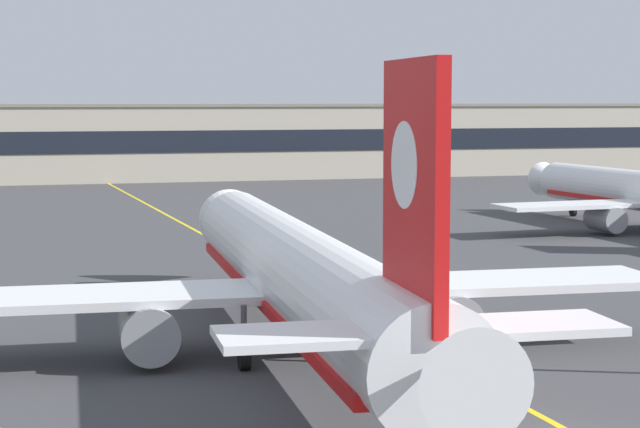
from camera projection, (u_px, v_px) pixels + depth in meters
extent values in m
cube|color=yellow|center=(305.00, 289.00, 63.02)|extent=(7.20, 179.88, 0.01)
cylinder|color=white|center=(299.00, 272.00, 46.42)|extent=(5.84, 36.16, 3.80)
cone|color=white|center=(232.00, 222.00, 65.17)|extent=(3.75, 2.80, 3.61)
cone|color=white|center=(457.00, 373.00, 27.54)|extent=(3.00, 2.96, 2.85)
cube|color=red|center=(299.00, 297.00, 46.53)|extent=(5.60, 33.28, 0.44)
cube|color=black|center=(237.00, 214.00, 63.26)|extent=(2.91, 1.26, 0.60)
cube|color=white|center=(296.00, 290.00, 47.09)|extent=(32.22, 6.61, 0.36)
cylinder|color=gray|center=(148.00, 330.00, 44.91)|extent=(2.50, 3.72, 2.30)
cylinder|color=black|center=(145.00, 321.00, 46.70)|extent=(1.96, 0.29, 1.95)
cylinder|color=gray|center=(445.00, 317.00, 47.58)|extent=(2.50, 3.72, 2.30)
cylinder|color=black|center=(431.00, 309.00, 49.38)|extent=(1.96, 0.29, 1.95)
cube|color=red|center=(414.00, 192.00, 30.62)|extent=(0.67, 4.81, 7.20)
cylinder|color=white|center=(411.00, 165.00, 30.84)|extent=(0.58, 2.42, 2.40)
cube|color=white|center=(420.00, 331.00, 30.41)|extent=(11.14, 3.42, 0.24)
cylinder|color=#4C4C51|center=(245.00, 269.00, 60.71)|extent=(0.24, 0.24, 1.60)
cylinder|color=black|center=(245.00, 288.00, 60.82)|extent=(0.45, 0.92, 0.90)
cylinder|color=#4C4C51|center=(244.00, 325.00, 44.10)|extent=(0.24, 0.24, 1.60)
cylinder|color=black|center=(244.00, 354.00, 44.21)|extent=(0.47, 1.32, 1.30)
cylinder|color=#4C4C51|center=(372.00, 320.00, 45.22)|extent=(0.24, 0.24, 1.60)
cylinder|color=black|center=(372.00, 347.00, 45.33)|extent=(0.47, 1.32, 1.30)
cone|color=white|center=(549.00, 179.00, 106.04)|extent=(3.32, 2.50, 3.16)
cube|color=black|center=(559.00, 174.00, 104.42)|extent=(2.56, 1.15, 0.53)
cylinder|color=gray|center=(605.00, 219.00, 88.24)|extent=(2.24, 3.29, 2.01)
cylinder|color=black|center=(594.00, 217.00, 89.76)|extent=(1.72, 0.28, 1.71)
cylinder|color=#4C4C51|center=(573.00, 202.00, 102.29)|extent=(0.21, 0.21, 1.40)
cylinder|color=black|center=(573.00, 212.00, 102.38)|extent=(0.41, 0.81, 0.79)
cone|color=orange|center=(249.00, 285.00, 62.67)|extent=(0.36, 0.36, 0.55)
cylinder|color=white|center=(249.00, 285.00, 62.66)|extent=(0.23, 0.23, 0.07)
cube|color=orange|center=(249.00, 290.00, 62.69)|extent=(0.44, 0.44, 0.03)
cube|color=#B2A893|center=(155.00, 143.00, 148.86)|extent=(153.56, 12.00, 9.57)
cube|color=black|center=(161.00, 142.00, 143.03)|extent=(147.42, 0.12, 2.80)
cube|color=gray|center=(154.00, 105.00, 148.36)|extent=(153.96, 12.40, 0.40)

